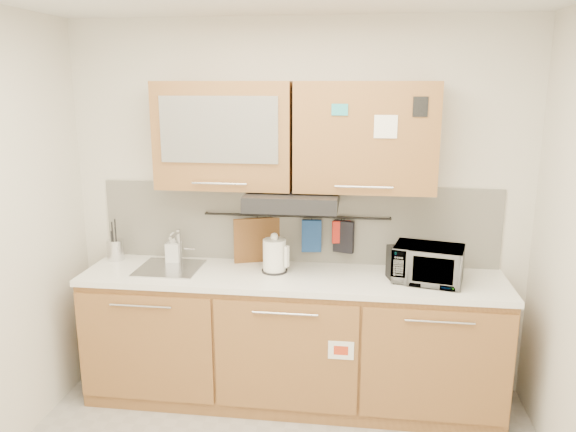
# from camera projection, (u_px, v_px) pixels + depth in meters

# --- Properties ---
(wall_back) EXTENTS (3.20, 0.00, 3.20)m
(wall_back) POSITION_uv_depth(u_px,v_px,m) (297.00, 209.00, 3.96)
(wall_back) COLOR silver
(wall_back) RESTS_ON ground
(base_cabinet) EXTENTS (2.80, 0.64, 0.88)m
(base_cabinet) POSITION_uv_depth(u_px,v_px,m) (291.00, 345.00, 3.87)
(base_cabinet) COLOR #9F6C38
(base_cabinet) RESTS_ON floor
(countertop) EXTENTS (2.82, 0.62, 0.04)m
(countertop) POSITION_uv_depth(u_px,v_px,m) (292.00, 278.00, 3.75)
(countertop) COLOR white
(countertop) RESTS_ON base_cabinet
(backsplash) EXTENTS (2.80, 0.02, 0.56)m
(backsplash) POSITION_uv_depth(u_px,v_px,m) (297.00, 223.00, 3.97)
(backsplash) COLOR silver
(backsplash) RESTS_ON countertop
(upper_cabinets) EXTENTS (1.82, 0.37, 0.70)m
(upper_cabinets) POSITION_uv_depth(u_px,v_px,m) (294.00, 136.00, 3.66)
(upper_cabinets) COLOR #9F6C38
(upper_cabinets) RESTS_ON wall_back
(range_hood) EXTENTS (0.60, 0.46, 0.10)m
(range_hood) POSITION_uv_depth(u_px,v_px,m) (293.00, 200.00, 3.69)
(range_hood) COLOR black
(range_hood) RESTS_ON upper_cabinets
(sink) EXTENTS (0.42, 0.40, 0.26)m
(sink) POSITION_uv_depth(u_px,v_px,m) (170.00, 268.00, 3.87)
(sink) COLOR silver
(sink) RESTS_ON countertop
(utensil_rail) EXTENTS (1.30, 0.02, 0.02)m
(utensil_rail) POSITION_uv_depth(u_px,v_px,m) (296.00, 216.00, 3.92)
(utensil_rail) COLOR black
(utensil_rail) RESTS_ON backsplash
(utensil_crock) EXTENTS (0.15, 0.15, 0.30)m
(utensil_crock) POSITION_uv_depth(u_px,v_px,m) (116.00, 249.00, 4.04)
(utensil_crock) COLOR silver
(utensil_crock) RESTS_ON countertop
(kettle) EXTENTS (0.21, 0.20, 0.27)m
(kettle) POSITION_uv_depth(u_px,v_px,m) (275.00, 256.00, 3.78)
(kettle) COLOR white
(kettle) RESTS_ON countertop
(toaster) EXTENTS (0.32, 0.24, 0.22)m
(toaster) POSITION_uv_depth(u_px,v_px,m) (411.00, 263.00, 3.64)
(toaster) COLOR black
(toaster) RESTS_ON countertop
(microwave) EXTENTS (0.48, 0.38, 0.24)m
(microwave) POSITION_uv_depth(u_px,v_px,m) (428.00, 264.00, 3.59)
(microwave) COLOR #999999
(microwave) RESTS_ON countertop
(soap_bottle) EXTENTS (0.10, 0.10, 0.22)m
(soap_bottle) POSITION_uv_depth(u_px,v_px,m) (173.00, 248.00, 3.99)
(soap_bottle) COLOR #999999
(soap_bottle) RESTS_ON countertop
(cutting_board) EXTENTS (0.32, 0.14, 0.41)m
(cutting_board) POSITION_uv_depth(u_px,v_px,m) (257.00, 246.00, 3.99)
(cutting_board) COLOR brown
(cutting_board) RESTS_ON utensil_rail
(oven_mitt) EXTENTS (0.14, 0.05, 0.23)m
(oven_mitt) POSITION_uv_depth(u_px,v_px,m) (311.00, 236.00, 3.92)
(oven_mitt) COLOR navy
(oven_mitt) RESTS_ON utensil_rail
(dark_pouch) EXTENTS (0.15, 0.08, 0.22)m
(dark_pouch) POSITION_uv_depth(u_px,v_px,m) (344.00, 237.00, 3.89)
(dark_pouch) COLOR black
(dark_pouch) RESTS_ON utensil_rail
(pot_holder) EXTENTS (0.13, 0.05, 0.16)m
(pot_holder) POSITION_uv_depth(u_px,v_px,m) (341.00, 232.00, 3.89)
(pot_holder) COLOR red
(pot_holder) RESTS_ON utensil_rail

